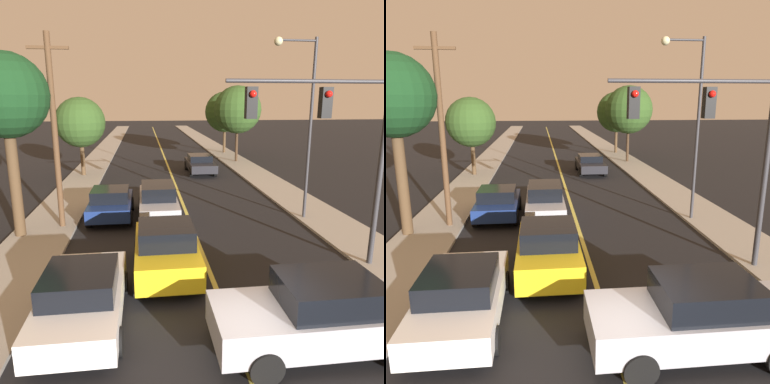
{
  "view_description": "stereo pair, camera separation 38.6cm",
  "coord_description": "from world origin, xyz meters",
  "views": [
    {
      "loc": [
        -2.0,
        -6.36,
        5.39
      ],
      "look_at": [
        0.0,
        9.04,
        1.6
      ],
      "focal_mm": 35.0,
      "sensor_mm": 36.0,
      "label": 1
    },
    {
      "loc": [
        -1.61,
        -6.4,
        5.39
      ],
      "look_at": [
        0.0,
        9.04,
        1.6
      ],
      "focal_mm": 35.0,
      "sensor_mm": 36.0,
      "label": 2
    }
  ],
  "objects": [
    {
      "name": "streetlamp_right",
      "position": [
        4.92,
        9.55,
        5.11
      ],
      "size": [
        1.91,
        0.36,
        7.87
      ],
      "color": "#333338",
      "rests_on": "ground"
    },
    {
      "name": "ground_plane",
      "position": [
        0.0,
        0.0,
        0.0
      ],
      "size": [
        200.0,
        200.0,
        0.0
      ],
      "primitive_type": "plane",
      "color": "black"
    },
    {
      "name": "car_outer_lane_second",
      "position": [
        -3.59,
        10.84,
        0.76
      ],
      "size": [
        2.01,
        4.0,
        1.46
      ],
      "color": "navy",
      "rests_on": "ground"
    },
    {
      "name": "tree_right_far",
      "position": [
        6.39,
        32.12,
        4.27
      ],
      "size": [
        4.08,
        4.08,
        6.2
      ],
      "color": "#4C3823",
      "rests_on": "ground"
    },
    {
      "name": "sidewalk_left",
      "position": [
        -6.24,
        36.0,
        0.06
      ],
      "size": [
        2.5,
        80.0,
        0.12
      ],
      "color": "#9E998E",
      "rests_on": "ground"
    },
    {
      "name": "car_crossing_right",
      "position": [
        1.73,
        0.53,
        0.86
      ],
      "size": [
        4.7,
        2.03,
        1.69
      ],
      "rotation": [
        0.0,
        0.0,
        1.57
      ],
      "color": "#A5A8B2",
      "rests_on": "ground"
    },
    {
      "name": "utility_pole_left",
      "position": [
        -5.59,
        9.66,
        4.23
      ],
      "size": [
        1.6,
        0.24,
        7.89
      ],
      "color": "#513823",
      "rests_on": "ground"
    },
    {
      "name": "car_near_lane_second",
      "position": [
        -1.4,
        10.62,
        0.84
      ],
      "size": [
        1.84,
        4.97,
        1.67
      ],
      "color": "#A5A8B2",
      "rests_on": "ground"
    },
    {
      "name": "sidewalk_right",
      "position": [
        6.24,
        36.0,
        0.06
      ],
      "size": [
        2.5,
        80.0,
        0.12
      ],
      "color": "#9E998E",
      "rests_on": "ground"
    },
    {
      "name": "tree_left_near",
      "position": [
        -7.02,
        8.68,
        5.51
      ],
      "size": [
        3.18,
        3.18,
        7.06
      ],
      "color": "#4C3823",
      "rests_on": "ground"
    },
    {
      "name": "tree_left_far",
      "position": [
        -6.4,
        21.33,
        3.9
      ],
      "size": [
        3.52,
        3.52,
        5.56
      ],
      "color": "#4C3823",
      "rests_on": "ground"
    },
    {
      "name": "car_near_lane_front",
      "position": [
        -1.4,
        4.6,
        0.88
      ],
      "size": [
        2.02,
        4.05,
        1.73
      ],
      "color": "gold",
      "rests_on": "ground"
    },
    {
      "name": "tree_right_near",
      "position": [
        6.22,
        26.2,
        4.64
      ],
      "size": [
        4.11,
        4.11,
        6.58
      ],
      "color": "#3D2B1C",
      "rests_on": "ground"
    },
    {
      "name": "traffic_signal_mast",
      "position": [
        3.73,
        4.38,
        4.48
      ],
      "size": [
        5.12,
        0.42,
        6.08
      ],
      "color": "#333338",
      "rests_on": "ground"
    },
    {
      "name": "road_surface",
      "position": [
        0.0,
        36.0,
        0.01
      ],
      "size": [
        9.97,
        80.0,
        0.01
      ],
      "color": "black",
      "rests_on": "ground"
    },
    {
      "name": "car_outer_lane_front",
      "position": [
        -3.59,
        2.19,
        0.76
      ],
      "size": [
        2.03,
        4.35,
        1.49
      ],
      "color": "white",
      "rests_on": "ground"
    },
    {
      "name": "car_far_oncoming",
      "position": [
        2.24,
        21.63,
        0.74
      ],
      "size": [
        2.01,
        4.75,
        1.39
      ],
      "rotation": [
        0.0,
        0.0,
        3.14
      ],
      "color": "black",
      "rests_on": "ground"
    }
  ]
}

